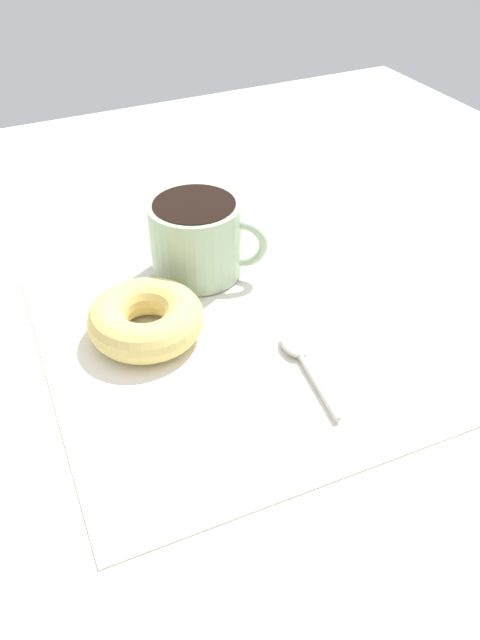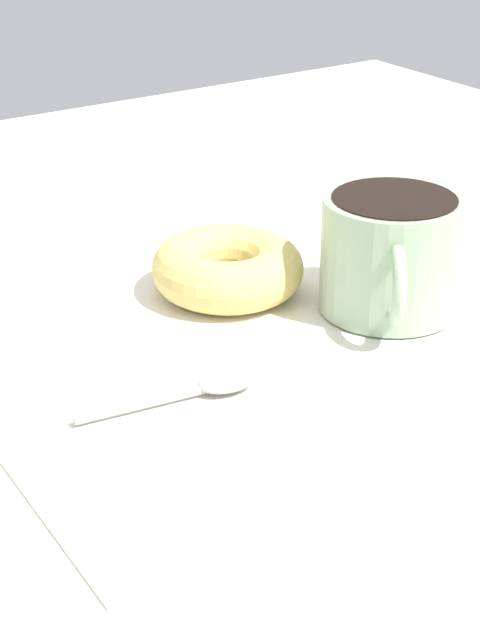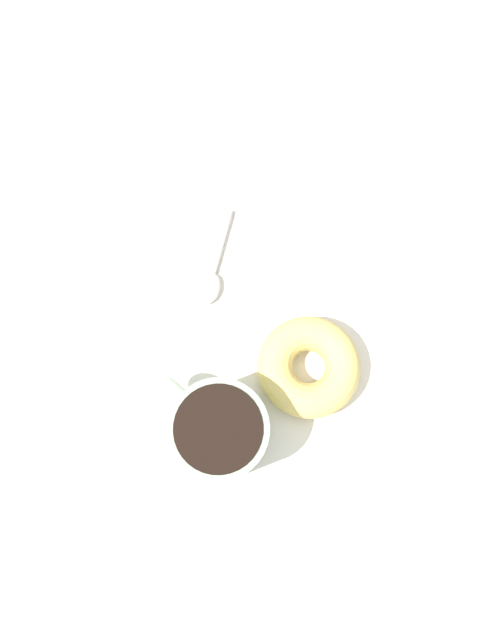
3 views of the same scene
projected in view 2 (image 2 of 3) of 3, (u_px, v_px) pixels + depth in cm
name	position (u px, v px, depth cm)	size (l,w,h in cm)	color
ground_plane	(265.00, 363.00, 69.05)	(120.00, 120.00, 2.00)	beige
napkin	(240.00, 350.00, 68.22)	(35.08, 35.08, 0.30)	white
coffee_cup	(387.00, 250.00, 71.93)	(11.46, 9.63, 7.98)	#9EB793
donut	(228.00, 268.00, 75.08)	(10.74, 10.74, 3.66)	#E5C66B
spoon	(206.00, 387.00, 62.88)	(2.95, 11.34, 0.90)	#B7B2A8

